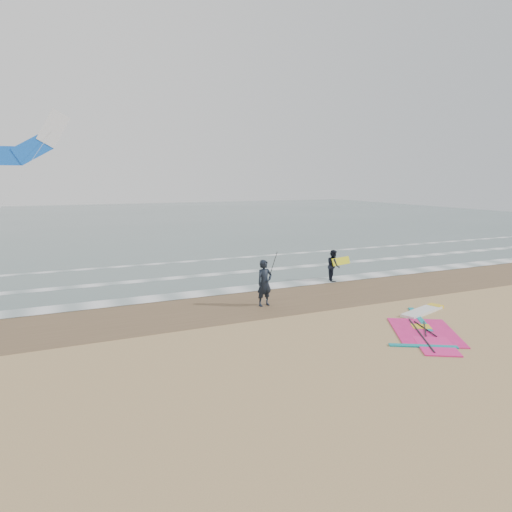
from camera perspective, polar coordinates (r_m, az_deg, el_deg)
name	(u,v)px	position (r m, az deg, el deg)	size (l,w,h in m)	color
ground	(331,347)	(15.00, 9.39, -11.18)	(120.00, 120.00, 0.00)	tan
sea_water	(119,221)	(60.36, -16.77, 4.23)	(120.00, 80.00, 0.02)	#47605E
wet_sand_band	(254,301)	(20.01, -0.20, -5.69)	(120.00, 5.00, 0.01)	brown
foam_waterline	(220,280)	(24.01, -4.54, -3.06)	(120.00, 9.15, 0.02)	white
windsurf_rig	(426,326)	(17.81, 20.43, -8.19)	(5.02, 4.75, 0.12)	white
person_standing	(264,283)	(19.12, 1.07, -3.40)	(0.72, 0.47, 1.97)	black
person_walking	(333,266)	(24.10, 9.65, -1.18)	(0.80, 0.63, 1.65)	black
held_pole	(271,272)	(19.15, 1.88, -1.97)	(0.17, 0.86, 1.82)	black
carried_kiteboard	(341,261)	(24.20, 10.58, -0.63)	(1.30, 0.51, 0.39)	yellow
surf_kite	(0,141)	(26.72, -29.34, 12.42)	(6.68, 3.63, 7.94)	white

